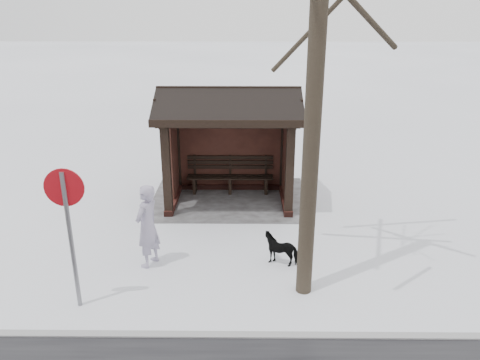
# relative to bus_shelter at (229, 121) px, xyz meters

# --- Properties ---
(ground) EXTENTS (120.00, 120.00, 0.00)m
(ground) POSITION_rel_bus_shelter_xyz_m (0.00, 0.16, -2.17)
(ground) COLOR white
(ground) RESTS_ON ground
(kerb) EXTENTS (120.00, 0.15, 0.06)m
(kerb) POSITION_rel_bus_shelter_xyz_m (0.00, 5.66, -2.16)
(kerb) COLOR gray
(kerb) RESTS_ON ground
(trampled_patch) EXTENTS (4.20, 3.20, 0.02)m
(trampled_patch) POSITION_rel_bus_shelter_xyz_m (0.00, -0.04, -2.16)
(trampled_patch) COLOR gray
(trampled_patch) RESTS_ON ground
(bus_shelter) EXTENTS (3.60, 2.40, 3.09)m
(bus_shelter) POSITION_rel_bus_shelter_xyz_m (0.00, 0.00, 0.00)
(bus_shelter) COLOR #361813
(bus_shelter) RESTS_ON ground
(pedestrian) EXTENTS (0.63, 0.74, 1.73)m
(pedestrian) POSITION_rel_bus_shelter_xyz_m (1.53, 3.45, -1.30)
(pedestrian) COLOR #9B93AC
(pedestrian) RESTS_ON ground
(dog) EXTENTS (0.82, 0.55, 0.64)m
(dog) POSITION_rel_bus_shelter_xyz_m (-1.17, 3.33, -1.85)
(dog) COLOR black
(dog) RESTS_ON ground
(road_sign) EXTENTS (0.65, 0.10, 2.55)m
(road_sign) POSITION_rel_bus_shelter_xyz_m (2.50, 4.84, -0.35)
(road_sign) COLOR slate
(road_sign) RESTS_ON ground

